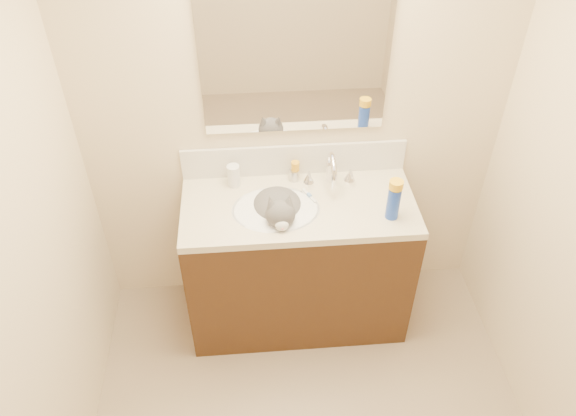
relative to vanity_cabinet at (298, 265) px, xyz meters
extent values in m
cube|color=beige|center=(0.00, 0.28, 0.84)|extent=(2.20, 0.04, 2.50)
cube|color=#392110|center=(0.00, 0.00, 0.00)|extent=(1.20, 0.55, 0.82)
cube|color=beige|center=(0.00, 0.00, 0.43)|extent=(1.20, 0.55, 0.04)
ellipsoid|color=white|center=(-0.12, -0.03, 0.38)|extent=(0.45, 0.36, 0.14)
cylinder|color=silver|center=(0.18, 0.18, 0.51)|extent=(0.04, 0.04, 0.11)
torus|color=silver|center=(0.18, 0.12, 0.56)|extent=(0.03, 0.20, 0.20)
cylinder|color=silver|center=(0.18, 0.04, 0.53)|extent=(0.03, 0.03, 0.06)
cone|color=silver|center=(0.07, 0.18, 0.48)|extent=(0.06, 0.06, 0.06)
cone|color=silver|center=(0.29, 0.18, 0.48)|extent=(0.06, 0.06, 0.06)
ellipsoid|color=#4B484B|center=(-0.11, 0.02, 0.40)|extent=(0.29, 0.33, 0.21)
ellipsoid|color=#4B484B|center=(-0.10, -0.13, 0.50)|extent=(0.15, 0.14, 0.14)
ellipsoid|color=#4B484B|center=(-0.11, -0.07, 0.46)|extent=(0.11, 0.11, 0.13)
cone|color=#4B484B|center=(-0.15, -0.11, 0.57)|extent=(0.07, 0.08, 0.09)
cone|color=#4B484B|center=(-0.06, -0.11, 0.57)|extent=(0.07, 0.08, 0.09)
ellipsoid|color=silver|center=(-0.10, -0.19, 0.48)|extent=(0.07, 0.06, 0.06)
ellipsoid|color=silver|center=(-0.11, -0.09, 0.40)|extent=(0.11, 0.07, 0.12)
sphere|color=tan|center=(-0.10, -0.21, 0.48)|extent=(0.01, 0.01, 0.01)
cylinder|color=#4B484B|center=(0.02, 0.01, 0.34)|extent=(0.10, 0.22, 0.04)
cube|color=silver|center=(0.00, 0.26, 0.54)|extent=(1.20, 0.02, 0.18)
cube|color=white|center=(0.00, 0.26, 1.13)|extent=(0.90, 0.02, 0.80)
cylinder|color=silver|center=(-0.33, 0.19, 0.51)|extent=(0.07, 0.07, 0.12)
cylinder|color=orange|center=(-0.33, 0.19, 0.49)|extent=(0.06, 0.06, 0.04)
cylinder|color=#B7B7BC|center=(-0.01, 0.20, 0.48)|extent=(0.07, 0.07, 0.06)
cylinder|color=gold|center=(0.00, 0.21, 0.51)|extent=(0.05, 0.05, 0.11)
cube|color=silver|center=(0.06, 0.06, 0.45)|extent=(0.06, 0.12, 0.01)
cube|color=#5D85C6|center=(0.06, 0.06, 0.46)|extent=(0.03, 0.03, 0.02)
cylinder|color=#193BB3|center=(0.45, -0.13, 0.54)|extent=(0.08, 0.08, 0.18)
cylinder|color=gold|center=(0.45, -0.13, 0.65)|extent=(0.08, 0.08, 0.04)
camera|label=1|loc=(-0.24, -2.17, 2.29)|focal=35.00mm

